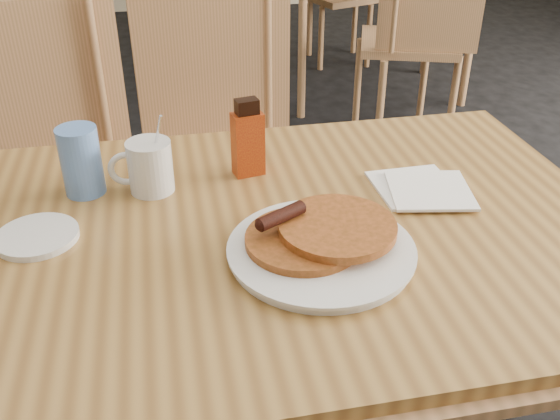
% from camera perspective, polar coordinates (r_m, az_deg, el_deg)
% --- Properties ---
extents(main_table, '(1.36, 0.93, 0.75)m').
position_cam_1_polar(main_table, '(1.16, -1.15, -3.09)').
color(main_table, olive).
rests_on(main_table, floor).
extents(chair_main_far, '(0.50, 0.50, 1.02)m').
position_cam_1_polar(chair_main_far, '(1.87, -5.50, 7.31)').
color(chair_main_far, '#AE7C51').
rests_on(chair_main_far, floor).
extents(chair_neighbor_near, '(0.58, 0.58, 1.01)m').
position_cam_1_polar(chair_neighbor_near, '(3.09, 12.59, 16.27)').
color(chair_neighbor_near, '#AE7C51').
rests_on(chair_neighbor_near, floor).
extents(chair_wall_extra, '(0.55, 0.55, 1.01)m').
position_cam_1_polar(chair_wall_extra, '(1.82, -20.61, 4.38)').
color(chair_wall_extra, '#AE7C51').
rests_on(chair_wall_extra, floor).
extents(pancake_plate, '(0.32, 0.32, 0.07)m').
position_cam_1_polar(pancake_plate, '(1.05, 3.71, -3.14)').
color(pancake_plate, silver).
rests_on(pancake_plate, main_table).
extents(coffee_mug, '(0.13, 0.09, 0.16)m').
position_cam_1_polar(coffee_mug, '(1.25, -11.92, 3.97)').
color(coffee_mug, silver).
rests_on(coffee_mug, main_table).
extents(syrup_bottle, '(0.07, 0.05, 0.16)m').
position_cam_1_polar(syrup_bottle, '(1.28, -2.96, 6.39)').
color(syrup_bottle, maroon).
rests_on(syrup_bottle, main_table).
extents(napkin_stack, '(0.19, 0.20, 0.01)m').
position_cam_1_polar(napkin_stack, '(1.27, 12.86, 1.94)').
color(napkin_stack, white).
rests_on(napkin_stack, main_table).
extents(blue_tumbler, '(0.10, 0.10, 0.14)m').
position_cam_1_polar(blue_tumbler, '(1.27, -17.73, 4.28)').
color(blue_tumbler, '#5A87D3').
rests_on(blue_tumbler, main_table).
extents(side_saucer, '(0.15, 0.15, 0.01)m').
position_cam_1_polar(side_saucer, '(1.17, -21.32, -2.26)').
color(side_saucer, silver).
rests_on(side_saucer, main_table).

